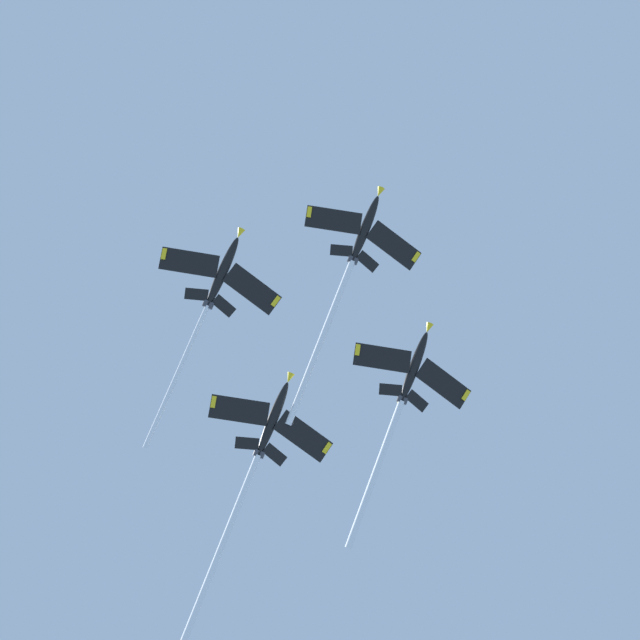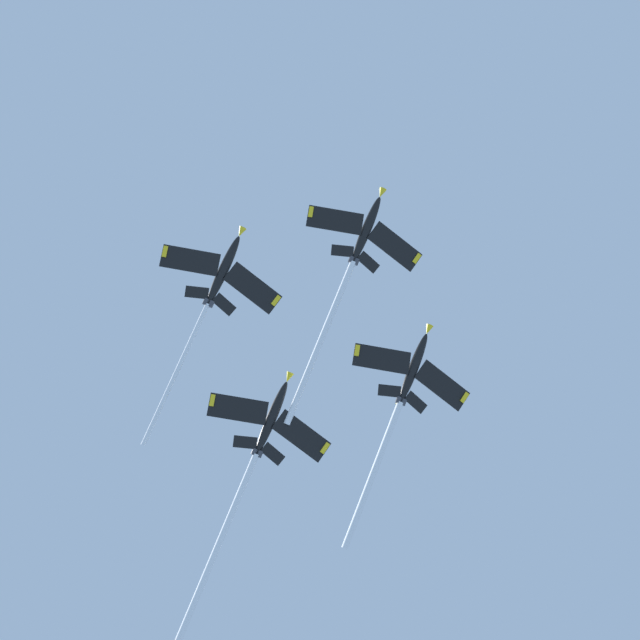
{
  "view_description": "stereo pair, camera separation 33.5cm",
  "coord_description": "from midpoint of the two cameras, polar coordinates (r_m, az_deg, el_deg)",
  "views": [
    {
      "loc": [
        -1.01,
        39.86,
        1.58
      ],
      "look_at": [
        14.2,
        24.54,
        129.88
      ],
      "focal_mm": 46.45,
      "sensor_mm": 36.0,
      "label": 1
    },
    {
      "loc": [
        -0.77,
        40.1,
        1.58
      ],
      "look_at": [
        14.2,
        24.54,
        129.88
      ],
      "focal_mm": 46.45,
      "sensor_mm": 36.0,
      "label": 2
    }
  ],
  "objects": [
    {
      "name": "jet_left_wing",
      "position": [
        130.81,
        5.64,
        -5.8
      ],
      "size": [
        32.71,
        20.19,
        15.55
      ],
      "color": "black"
    },
    {
      "name": "jet_right_wing",
      "position": [
        129.05,
        -7.32,
        1.79
      ],
      "size": [
        32.46,
        19.89,
        14.59
      ],
      "color": "black"
    },
    {
      "name": "jet_slot",
      "position": [
        127.32,
        -4.56,
        -10.16
      ],
      "size": [
        37.26,
        22.14,
        16.59
      ],
      "color": "black"
    },
    {
      "name": "jet_lead",
      "position": [
        132.47,
        2.05,
        3.38
      ],
      "size": [
        36.52,
        21.93,
        16.11
      ],
      "color": "black"
    }
  ]
}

